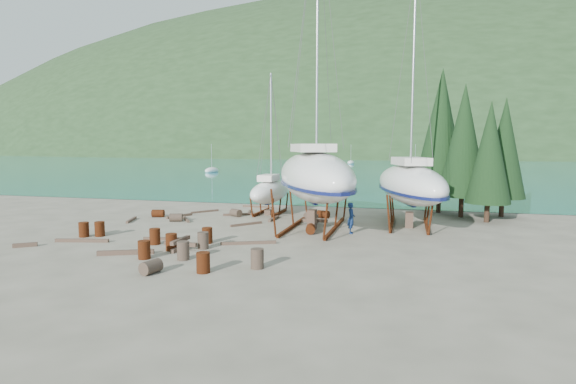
% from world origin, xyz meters
% --- Properties ---
extents(ground, '(600.00, 600.00, 0.00)m').
position_xyz_m(ground, '(0.00, 0.00, 0.00)').
color(ground, '#676151').
rests_on(ground, ground).
extents(bay_water, '(700.00, 700.00, 0.00)m').
position_xyz_m(bay_water, '(0.00, 315.00, 0.01)').
color(bay_water, teal).
rests_on(bay_water, ground).
extents(far_hill, '(800.00, 360.00, 110.00)m').
position_xyz_m(far_hill, '(0.00, 320.00, 0.00)').
color(far_hill, '#1F3319').
rests_on(far_hill, ground).
extents(far_house_left, '(6.60, 5.60, 5.60)m').
position_xyz_m(far_house_left, '(-60.00, 190.00, 2.92)').
color(far_house_left, beige).
rests_on(far_house_left, ground).
extents(far_house_center, '(6.60, 5.60, 5.60)m').
position_xyz_m(far_house_center, '(-20.00, 190.00, 2.92)').
color(far_house_center, beige).
rests_on(far_house_center, ground).
extents(far_house_right, '(6.60, 5.60, 5.60)m').
position_xyz_m(far_house_right, '(30.00, 190.00, 2.92)').
color(far_house_right, beige).
rests_on(far_house_right, ground).
extents(cypress_near_right, '(3.60, 3.60, 10.00)m').
position_xyz_m(cypress_near_right, '(12.50, 12.00, 5.79)').
color(cypress_near_right, black).
rests_on(cypress_near_right, ground).
extents(cypress_mid_right, '(3.06, 3.06, 8.50)m').
position_xyz_m(cypress_mid_right, '(14.00, 10.00, 4.92)').
color(cypress_mid_right, black).
rests_on(cypress_mid_right, ground).
extents(cypress_back_left, '(4.14, 4.14, 11.50)m').
position_xyz_m(cypress_back_left, '(11.00, 14.00, 6.66)').
color(cypress_back_left, black).
rests_on(cypress_back_left, ground).
extents(cypress_far_right, '(3.24, 3.24, 9.00)m').
position_xyz_m(cypress_far_right, '(15.50, 13.00, 5.21)').
color(cypress_far_right, black).
rests_on(cypress_far_right, ground).
extents(moored_boat_left, '(2.00, 5.00, 6.05)m').
position_xyz_m(moored_boat_left, '(-30.00, 60.00, 0.39)').
color(moored_boat_left, white).
rests_on(moored_boat_left, ground).
extents(moored_boat_mid, '(2.00, 5.00, 6.05)m').
position_xyz_m(moored_boat_mid, '(10.00, 80.00, 0.39)').
color(moored_boat_mid, white).
rests_on(moored_boat_mid, ground).
extents(moored_boat_far, '(2.00, 5.00, 6.05)m').
position_xyz_m(moored_boat_far, '(-8.00, 110.00, 0.39)').
color(moored_boat_far, white).
rests_on(moored_boat_far, ground).
extents(large_sailboat_near, '(9.00, 14.12, 21.48)m').
position_xyz_m(large_sailboat_near, '(2.67, 4.54, 3.45)').
color(large_sailboat_near, white).
rests_on(large_sailboat_near, ground).
extents(large_sailboat_far, '(6.25, 11.53, 17.52)m').
position_xyz_m(large_sailboat_far, '(8.70, 7.04, 2.86)').
color(large_sailboat_far, white).
rests_on(large_sailboat_far, ground).
extents(small_sailboat_shore, '(2.34, 6.93, 11.00)m').
position_xyz_m(small_sailboat_shore, '(-1.94, 9.69, 1.82)').
color(small_sailboat_shore, white).
rests_on(small_sailboat_shore, ground).
extents(worker, '(0.56, 0.76, 1.92)m').
position_xyz_m(worker, '(5.24, 3.40, 0.96)').
color(worker, navy).
rests_on(worker, ground).
extents(drum_0, '(0.58, 0.58, 0.88)m').
position_xyz_m(drum_0, '(-9.93, -1.75, 0.44)').
color(drum_0, '#572A0E').
rests_on(drum_0, ground).
extents(drum_1, '(0.76, 0.99, 0.58)m').
position_xyz_m(drum_1, '(-1.84, -7.55, 0.29)').
color(drum_1, '#2D2823').
rests_on(drum_1, ground).
extents(drum_2, '(0.99, 0.76, 0.58)m').
position_xyz_m(drum_2, '(-9.67, 5.99, 0.29)').
color(drum_2, '#572A0E').
rests_on(drum_2, ground).
extents(drum_3, '(0.58, 0.58, 0.88)m').
position_xyz_m(drum_3, '(-3.53, -5.41, 0.44)').
color(drum_3, '#572A0E').
rests_on(drum_3, ground).
extents(drum_4, '(1.02, 0.82, 0.58)m').
position_xyz_m(drum_4, '(2.50, 8.77, 0.29)').
color(drum_4, '#572A0E').
rests_on(drum_4, ground).
extents(drum_5, '(0.58, 0.58, 0.88)m').
position_xyz_m(drum_5, '(-1.74, -2.75, 0.44)').
color(drum_5, '#2D2823').
rests_on(drum_5, ground).
extents(drum_6, '(0.73, 0.97, 0.58)m').
position_xyz_m(drum_6, '(2.84, 2.72, 0.29)').
color(drum_6, '#572A0E').
rests_on(drum_6, ground).
extents(drum_7, '(0.58, 0.58, 0.88)m').
position_xyz_m(drum_7, '(0.23, -6.84, 0.44)').
color(drum_7, '#572A0E').
rests_on(drum_7, ground).
extents(drum_8, '(0.58, 0.58, 0.88)m').
position_xyz_m(drum_8, '(-9.16, -1.34, 0.44)').
color(drum_8, '#572A0E').
rests_on(drum_8, ground).
extents(drum_9, '(1.05, 0.94, 0.58)m').
position_xyz_m(drum_9, '(-4.08, 7.77, 0.29)').
color(drum_9, '#2D2823').
rests_on(drum_9, ground).
extents(drum_10, '(0.58, 0.58, 0.88)m').
position_xyz_m(drum_10, '(-4.77, -2.45, 0.44)').
color(drum_10, '#572A0E').
rests_on(drum_10, ground).
extents(drum_11, '(0.66, 0.93, 0.58)m').
position_xyz_m(drum_11, '(1.58, 7.98, 0.29)').
color(drum_11, '#2D2823').
rests_on(drum_11, ground).
extents(drum_13, '(0.58, 0.58, 0.88)m').
position_xyz_m(drum_13, '(-3.16, -3.51, 0.44)').
color(drum_13, '#572A0E').
rests_on(drum_13, ground).
extents(drum_14, '(0.58, 0.58, 0.88)m').
position_xyz_m(drum_14, '(-2.12, -1.45, 0.44)').
color(drum_14, '#572A0E').
rests_on(drum_14, ground).
extents(drum_15, '(1.02, 0.83, 0.58)m').
position_xyz_m(drum_15, '(-7.37, 4.57, 0.29)').
color(drum_15, '#2D2823').
rests_on(drum_15, ground).
extents(drum_16, '(0.58, 0.58, 0.88)m').
position_xyz_m(drum_16, '(-1.65, -5.09, 0.44)').
color(drum_16, '#2D2823').
rests_on(drum_16, ground).
extents(drum_17, '(0.58, 0.58, 0.88)m').
position_xyz_m(drum_17, '(2.23, -5.61, 0.44)').
color(drum_17, '#2D2823').
rests_on(drum_17, ground).
extents(timber_0, '(2.77, 0.49, 0.14)m').
position_xyz_m(timber_0, '(-4.15, 12.97, 0.07)').
color(timber_0, brown).
rests_on(timber_0, ground).
extents(timber_2, '(1.11, 2.18, 0.19)m').
position_xyz_m(timber_2, '(-8.11, 6.42, 0.09)').
color(timber_2, brown).
rests_on(timber_2, ground).
extents(timber_3, '(2.44, 0.66, 0.15)m').
position_xyz_m(timber_3, '(-4.87, -1.27, 0.07)').
color(timber_3, brown).
rests_on(timber_3, ground).
extents(timber_4, '(1.42, 1.86, 0.17)m').
position_xyz_m(timber_4, '(-6.92, 5.19, 0.09)').
color(timber_4, brown).
rests_on(timber_4, ground).
extents(timber_5, '(2.88, 1.36, 0.16)m').
position_xyz_m(timber_5, '(0.19, -1.13, 0.08)').
color(timber_5, brown).
rests_on(timber_5, ground).
extents(timber_8, '(0.25, 2.02, 0.19)m').
position_xyz_m(timber_8, '(-0.82, 7.00, 0.09)').
color(timber_8, brown).
rests_on(timber_8, ground).
extents(timber_9, '(0.69, 2.01, 0.15)m').
position_xyz_m(timber_9, '(-3.64, 9.54, 0.08)').
color(timber_9, brown).
rests_on(timber_9, ground).
extents(timber_10, '(2.65, 1.50, 0.16)m').
position_xyz_m(timber_10, '(-3.86, 8.48, 0.08)').
color(timber_10, brown).
rests_on(timber_10, ground).
extents(timber_11, '(1.64, 2.00, 0.15)m').
position_xyz_m(timber_11, '(-2.00, 4.45, 0.08)').
color(timber_11, brown).
rests_on(timber_11, ground).
extents(timber_13, '(1.06, 0.86, 0.22)m').
position_xyz_m(timber_13, '(-11.13, -4.83, 0.11)').
color(timber_13, brown).
rests_on(timber_13, ground).
extents(timber_14, '(3.00, 0.85, 0.18)m').
position_xyz_m(timber_14, '(-9.03, -3.02, 0.09)').
color(timber_14, brown).
rests_on(timber_14, ground).
extents(timber_15, '(1.60, 2.04, 0.15)m').
position_xyz_m(timber_15, '(-7.33, 9.19, 0.07)').
color(timber_15, brown).
rests_on(timber_15, ground).
extents(timber_16, '(2.58, 1.30, 0.23)m').
position_xyz_m(timber_16, '(-4.90, -4.92, 0.11)').
color(timber_16, brown).
rests_on(timber_16, ground).
extents(timber_17, '(0.87, 2.16, 0.16)m').
position_xyz_m(timber_17, '(-10.58, 3.92, 0.08)').
color(timber_17, brown).
rests_on(timber_17, ground).
extents(timber_pile_fore, '(1.80, 1.80, 0.60)m').
position_xyz_m(timber_pile_fore, '(-2.78, -3.25, 0.30)').
color(timber_pile_fore, brown).
rests_on(timber_pile_fore, ground).
extents(timber_pile_aft, '(1.80, 1.80, 0.60)m').
position_xyz_m(timber_pile_aft, '(2.45, 5.78, 0.30)').
color(timber_pile_aft, brown).
rests_on(timber_pile_aft, ground).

